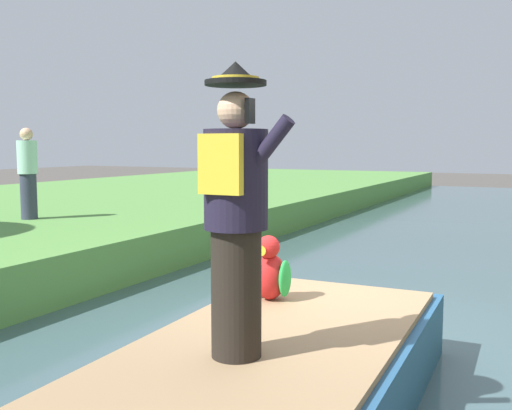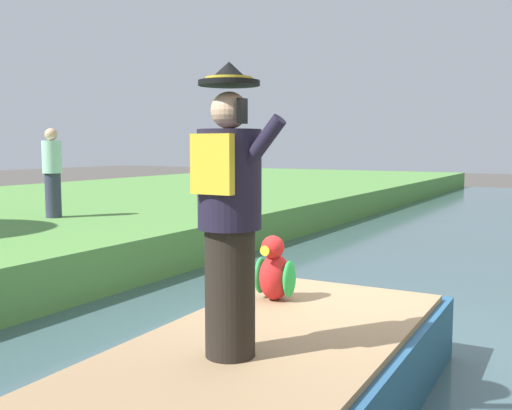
% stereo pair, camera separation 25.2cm
% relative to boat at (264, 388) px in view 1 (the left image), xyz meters
% --- Properties ---
extents(ground_plane, '(80.00, 80.00, 0.00)m').
position_rel_boat_xyz_m(ground_plane, '(0.00, 1.72, -0.40)').
color(ground_plane, '#4C4742').
extents(canal_water, '(6.96, 48.00, 0.10)m').
position_rel_boat_xyz_m(canal_water, '(0.00, 1.72, -0.35)').
color(canal_water, '#3D565B').
rests_on(canal_water, ground).
extents(boat, '(1.92, 4.25, 0.61)m').
position_rel_boat_xyz_m(boat, '(0.00, 0.00, 0.00)').
color(boat, '#23517A').
rests_on(boat, canal_water).
extents(person_pirate, '(0.61, 0.42, 1.85)m').
position_rel_boat_xyz_m(person_pirate, '(-0.05, -0.28, 1.23)').
color(person_pirate, black).
rests_on(person_pirate, boat).
extents(parrot_plush, '(0.36, 0.35, 0.57)m').
position_rel_boat_xyz_m(parrot_plush, '(-0.46, 1.07, 0.55)').
color(parrot_plush, red).
rests_on(parrot_plush, boat).
extents(person_bystander, '(0.34, 0.34, 1.60)m').
position_rel_boat_xyz_m(person_bystander, '(-6.52, 3.93, 1.16)').
color(person_bystander, '#33384C').
rests_on(person_bystander, grass_bank_near).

